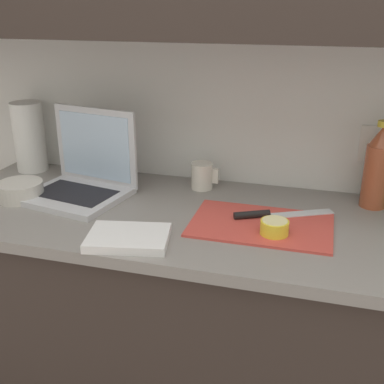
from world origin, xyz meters
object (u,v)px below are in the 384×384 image
at_px(lemon_half_cut, 274,227).
at_px(bottle_water_clear, 377,168).
at_px(measuring_cup, 202,176).
at_px(laptop, 83,175).
at_px(knife, 266,214).
at_px(bowl_white, 21,191).
at_px(paper_towel_roll, 29,137).
at_px(cutting_board, 261,225).

bearing_deg(lemon_half_cut, bottle_water_clear, 47.32).
bearing_deg(lemon_half_cut, measuring_cup, 133.25).
distance_m(laptop, knife, 0.63).
distance_m(knife, measuring_cup, 0.32).
relative_size(laptop, lemon_half_cut, 4.56).
relative_size(bowl_white, paper_towel_roll, 0.56).
xyz_separation_m(bottle_water_clear, bowl_white, (-1.12, -0.25, -0.10)).
bearing_deg(laptop, bottle_water_clear, 19.85).
bearing_deg(cutting_board, lemon_half_cut, -51.96).
distance_m(cutting_board, lemon_half_cut, 0.08).
bearing_deg(bottle_water_clear, cutting_board, -142.70).
bearing_deg(cutting_board, bowl_white, -179.43).
height_order(laptop, lemon_half_cut, laptop).
bearing_deg(lemon_half_cut, knife, 109.04).
bearing_deg(bottle_water_clear, bowl_white, -167.27).
xyz_separation_m(knife, lemon_half_cut, (0.04, -0.11, 0.01)).
xyz_separation_m(lemon_half_cut, bottle_water_clear, (0.28, 0.30, 0.10)).
relative_size(bottle_water_clear, bowl_white, 1.89).
bearing_deg(paper_towel_roll, measuring_cup, -1.31).
bearing_deg(cutting_board, laptop, 171.46).
xyz_separation_m(laptop, bottle_water_clear, (0.94, 0.15, 0.06)).
bearing_deg(laptop, cutting_board, 2.10).
bearing_deg(lemon_half_cut, bowl_white, 176.73).
relative_size(knife, bottle_water_clear, 1.03).
bearing_deg(bowl_white, laptop, 29.13).
bearing_deg(laptop, lemon_half_cut, -2.05).
xyz_separation_m(cutting_board, bottle_water_clear, (0.32, 0.25, 0.12)).
bearing_deg(paper_towel_roll, bowl_white, -64.31).
bearing_deg(measuring_cup, laptop, -157.31).
distance_m(knife, paper_towel_roll, 0.97).
relative_size(cutting_board, bottle_water_clear, 1.47).
distance_m(cutting_board, measuring_cup, 0.35).
bearing_deg(paper_towel_roll, lemon_half_cut, -18.25).
bearing_deg(bowl_white, lemon_half_cut, -3.27).
relative_size(laptop, cutting_board, 0.89).
relative_size(laptop, bowl_white, 2.46).
xyz_separation_m(lemon_half_cut, paper_towel_roll, (-0.98, 0.32, 0.10)).
relative_size(cutting_board, measuring_cup, 4.25).
xyz_separation_m(knife, bottle_water_clear, (0.32, 0.19, 0.11)).
bearing_deg(measuring_cup, knife, -38.27).
height_order(bottle_water_clear, paper_towel_roll, bottle_water_clear).
height_order(cutting_board, bottle_water_clear, bottle_water_clear).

